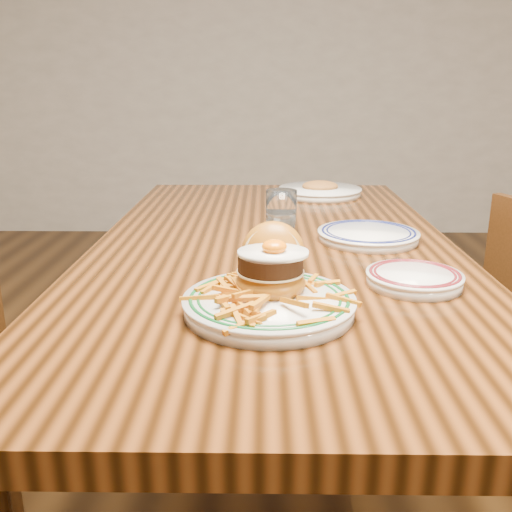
{
  "coord_description": "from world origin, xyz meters",
  "views": [
    {
      "loc": [
        -0.03,
        -1.3,
        1.12
      ],
      "look_at": [
        -0.04,
        -0.4,
        0.84
      ],
      "focal_mm": 40.0,
      "sensor_mm": 36.0,
      "label": 1
    }
  ],
  "objects": [
    {
      "name": "rear_plate",
      "position": [
        0.23,
        0.03,
        0.77
      ],
      "size": [
        0.24,
        0.24,
        0.03
      ],
      "rotation": [
        0.0,
        0.0,
        -0.22
      ],
      "color": "white",
      "rests_on": "table"
    },
    {
      "name": "side_plate",
      "position": [
        0.26,
        -0.29,
        0.77
      ],
      "size": [
        0.18,
        0.19,
        0.03
      ],
      "rotation": [
        0.0,
        0.0,
        -0.4
      ],
      "color": "white",
      "rests_on": "table"
    },
    {
      "name": "water_glass",
      "position": [
        0.02,
        0.07,
        0.8
      ],
      "size": [
        0.08,
        0.08,
        0.11
      ],
      "color": "white",
      "rests_on": "table"
    },
    {
      "name": "far_plate",
      "position": [
        0.16,
        0.6,
        0.77
      ],
      "size": [
        0.28,
        0.28,
        0.05
      ],
      "rotation": [
        0.0,
        0.0,
        -0.17
      ],
      "color": "white",
      "rests_on": "table"
    },
    {
      "name": "table",
      "position": [
        0.0,
        0.0,
        0.66
      ],
      "size": [
        0.85,
        1.6,
        0.75
      ],
      "color": "black",
      "rests_on": "floor"
    },
    {
      "name": "floor",
      "position": [
        0.0,
        0.0,
        0.0
      ],
      "size": [
        6.0,
        6.0,
        0.0
      ],
      "primitive_type": "plane",
      "color": "black",
      "rests_on": "ground"
    },
    {
      "name": "main_plate",
      "position": [
        -0.02,
        -0.41,
        0.79
      ],
      "size": [
        0.29,
        0.3,
        0.14
      ],
      "rotation": [
        0.0,
        0.0,
        -0.07
      ],
      "color": "white",
      "rests_on": "table"
    }
  ]
}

